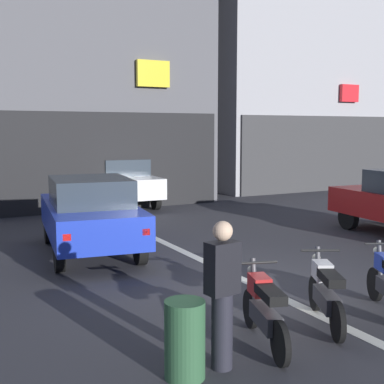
% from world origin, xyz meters
% --- Properties ---
extents(ground_plane, '(120.00, 120.00, 0.00)m').
position_xyz_m(ground_plane, '(0.00, 0.00, 0.00)').
color(ground_plane, '#333338').
extents(lane_centre_line, '(0.20, 18.00, 0.01)m').
position_xyz_m(lane_centre_line, '(0.00, 6.00, 0.00)').
color(lane_centre_line, silver).
rests_on(lane_centre_line, ground).
extents(car_blue_crossing_near, '(2.30, 4.30, 1.64)m').
position_xyz_m(car_blue_crossing_near, '(-1.83, 3.51, 0.89)').
color(car_blue_crossing_near, black).
rests_on(car_blue_crossing_near, ground).
extents(car_white_down_street, '(2.00, 4.20, 1.64)m').
position_xyz_m(car_white_down_street, '(1.14, 9.80, 0.89)').
color(car_white_down_street, black).
rests_on(car_white_down_street, ground).
extents(motorcycle_red_row_leftmost, '(0.65, 1.62, 0.98)m').
position_xyz_m(motorcycle_red_row_leftmost, '(-1.29, -2.08, 0.46)').
color(motorcycle_red_row_leftmost, black).
rests_on(motorcycle_red_row_leftmost, ground).
extents(motorcycle_white_row_left_mid, '(0.82, 1.52, 0.98)m').
position_xyz_m(motorcycle_white_row_left_mid, '(-0.16, -1.92, 0.46)').
color(motorcycle_white_row_left_mid, black).
rests_on(motorcycle_white_row_left_mid, ground).
extents(person_by_motorcycles, '(0.38, 0.26, 1.67)m').
position_xyz_m(person_by_motorcycles, '(-2.08, -2.39, 0.86)').
color(person_by_motorcycles, '#23232D').
rests_on(person_by_motorcycles, ground).
extents(trash_bin, '(0.44, 0.44, 0.85)m').
position_xyz_m(trash_bin, '(-2.54, -2.40, 0.42)').
color(trash_bin, '#2D5938').
rests_on(trash_bin, ground).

